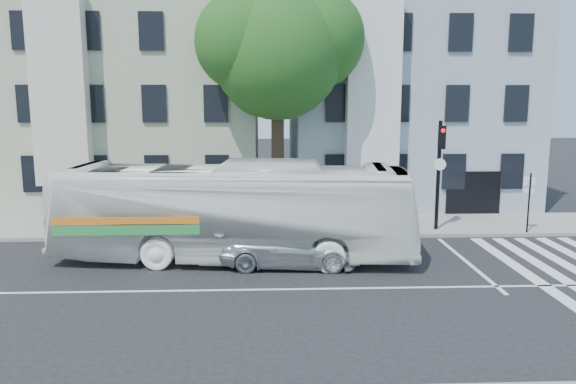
{
  "coord_description": "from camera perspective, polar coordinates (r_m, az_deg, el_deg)",
  "views": [
    {
      "loc": [
        -0.53,
        -16.13,
        5.76
      ],
      "look_at": [
        0.25,
        3.37,
        2.4
      ],
      "focal_mm": 35.0,
      "sensor_mm": 36.0,
      "label": 1
    }
  ],
  "objects": [
    {
      "name": "ground",
      "position": [
        17.14,
        -0.39,
        -9.87
      ],
      "size": [
        120.0,
        120.0,
        0.0
      ],
      "primitive_type": "plane",
      "color": "black",
      "rests_on": "ground"
    },
    {
      "name": "sidewalk_far",
      "position": [
        24.8,
        -1.0,
        -3.49
      ],
      "size": [
        80.0,
        4.0,
        0.15
      ],
      "primitive_type": "cube",
      "color": "gray",
      "rests_on": "ground"
    },
    {
      "name": "building_left",
      "position": [
        31.8,
        -14.21,
        9.0
      ],
      "size": [
        12.0,
        10.0,
        11.0
      ],
      "primitive_type": "cube",
      "color": "#A9AC90",
      "rests_on": "ground"
    },
    {
      "name": "building_right",
      "position": [
        32.03,
        11.45,
        9.11
      ],
      "size": [
        12.0,
        10.0,
        11.0
      ],
      "primitive_type": "cube",
      "color": "#96A4B3",
      "rests_on": "ground"
    },
    {
      "name": "street_tree",
      "position": [
        24.96,
        -0.96,
        14.53
      ],
      "size": [
        7.3,
        5.9,
        11.1
      ],
      "color": "#2D2116",
      "rests_on": "ground"
    },
    {
      "name": "bus",
      "position": [
        19.77,
        -5.47,
        -1.97
      ],
      "size": [
        4.15,
        12.81,
        3.5
      ],
      "primitive_type": "imported",
      "rotation": [
        0.0,
        0.0,
        1.47
      ],
      "color": "white",
      "rests_on": "ground"
    },
    {
      "name": "sedan",
      "position": [
        19.2,
        -0.05,
        -5.54
      ],
      "size": [
        2.2,
        4.87,
        1.38
      ],
      "primitive_type": "imported",
      "rotation": [
        0.0,
        0.0,
        1.51
      ],
      "color": "silver",
      "rests_on": "ground"
    },
    {
      "name": "hedge",
      "position": [
        23.91,
        -12.53,
        -3.18
      ],
      "size": [
        8.51,
        0.95,
        0.7
      ],
      "primitive_type": null,
      "rotation": [
        0.0,
        0.0,
        -0.01
      ],
      "color": "#275D1E",
      "rests_on": "sidewalk_far"
    },
    {
      "name": "traffic_signal",
      "position": [
        24.2,
        15.16,
        3.03
      ],
      "size": [
        0.49,
        0.55,
        4.75
      ],
      "rotation": [
        0.0,
        0.0,
        -0.24
      ],
      "color": "black",
      "rests_on": "ground"
    },
    {
      "name": "far_sign_pole",
      "position": [
        25.19,
        23.28,
        -0.26
      ],
      "size": [
        0.44,
        0.21,
        2.48
      ],
      "rotation": [
        0.0,
        0.0,
        -0.25
      ],
      "color": "black",
      "rests_on": "sidewalk_far"
    }
  ]
}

